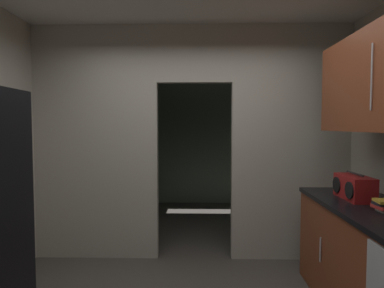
{
  "coord_description": "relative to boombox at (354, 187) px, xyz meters",
  "views": [
    {
      "loc": [
        0.1,
        -2.28,
        1.58
      ],
      "look_at": [
        0.03,
        0.96,
        1.4
      ],
      "focal_mm": 31.05,
      "sensor_mm": 36.0,
      "label": 1
    }
  ],
  "objects": [
    {
      "name": "book_stack",
      "position": [
        0.02,
        -0.44,
        -0.05
      ],
      "size": [
        0.14,
        0.16,
        0.09
      ],
      "color": "beige",
      "rests_on": "lower_cabinet_run"
    },
    {
      "name": "adjoining_room_shell",
      "position": [
        -1.47,
        2.96,
        0.34
      ],
      "size": [
        3.69,
        2.9,
        2.74
      ],
      "color": "slate",
      "rests_on": "ground"
    },
    {
      "name": "kitchen_partition",
      "position": [
        -1.48,
        0.97,
        0.41
      ],
      "size": [
        3.69,
        0.12,
        2.74
      ],
      "color": "#ADA899",
      "rests_on": "ground"
    },
    {
      "name": "boombox",
      "position": [
        0.0,
        0.0,
        0.0
      ],
      "size": [
        0.21,
        0.43,
        0.24
      ],
      "color": "maroon",
      "rests_on": "lower_cabinet_run"
    }
  ]
}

